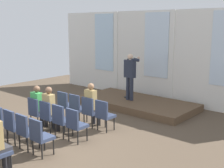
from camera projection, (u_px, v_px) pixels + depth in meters
ground_plane at (40, 140)px, 8.19m from camera, size 15.25×15.25×0.00m
rear_partition at (157, 55)px, 12.15m from camera, size 10.73×0.14×3.67m
stage_platform at (136, 103)px, 11.49m from camera, size 4.52×2.16×0.25m
speaker at (130, 73)px, 11.28m from camera, size 0.51×0.69×1.78m
mic_stand at (128, 89)px, 11.83m from camera, size 0.28×0.28×1.55m
chair_r0_c0 at (65, 103)px, 9.89m from camera, size 0.46×0.44×0.94m
chair_r0_c1 at (77, 107)px, 9.52m from camera, size 0.46×0.44×0.94m
chair_r0_c2 at (90, 110)px, 9.14m from camera, size 0.46×0.44×0.94m
audience_r0_c2 at (92, 102)px, 9.16m from camera, size 0.36×0.39×1.37m
chair_r0_c3 at (104, 114)px, 8.77m from camera, size 0.46×0.44×0.94m
chair_r1_c0 at (37, 111)px, 9.04m from camera, size 0.46×0.44×0.94m
audience_r1_c0 at (38, 104)px, 9.07m from camera, size 0.36×0.39×1.31m
chair_r1_c1 at (48, 115)px, 8.67m from camera, size 0.46×0.44×0.94m
audience_r1_c1 at (50, 107)px, 8.69m from camera, size 0.36×0.39×1.35m
chair_r1_c2 at (61, 119)px, 8.30m from camera, size 0.46×0.44×0.94m
chair_r1_c3 at (75, 123)px, 7.93m from camera, size 0.46×0.44×0.94m
chair_r2_c0 at (2, 120)px, 8.20m from camera, size 0.46×0.44×0.94m
chair_r2_c1 at (13, 124)px, 7.83m from camera, size 0.46×0.44×0.94m
chair_r2_c2 at (26, 129)px, 7.46m from camera, size 0.46×0.44×0.94m
chair_r2_c3 at (40, 135)px, 7.08m from camera, size 0.46×0.44×0.94m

